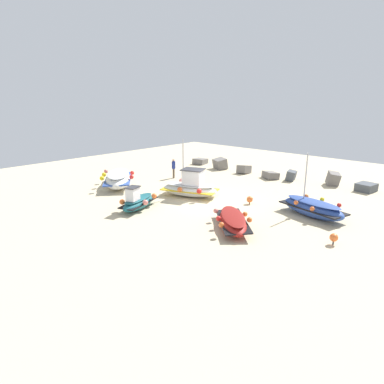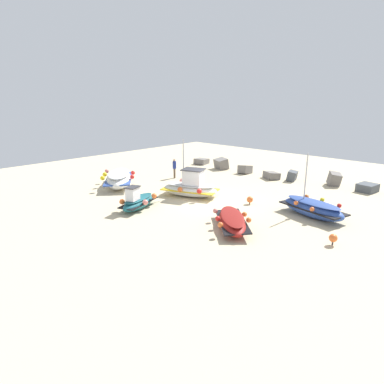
% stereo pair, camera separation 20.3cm
% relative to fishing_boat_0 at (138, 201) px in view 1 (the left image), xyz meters
% --- Properties ---
extents(ground_plane, '(45.04, 45.04, 0.00)m').
position_rel_fishing_boat_0_xyz_m(ground_plane, '(2.63, 4.43, -0.50)').
color(ground_plane, beige).
extents(fishing_boat_0, '(2.07, 3.38, 1.60)m').
position_rel_fishing_boat_0_xyz_m(fishing_boat_0, '(0.00, 0.00, 0.00)').
color(fishing_boat_0, '#1E6670').
rests_on(fishing_boat_0, ground_plane).
extents(fishing_boat_1, '(4.89, 4.51, 1.21)m').
position_rel_fishing_boat_0_xyz_m(fishing_boat_1, '(-5.60, 2.47, 0.14)').
color(fishing_boat_1, white).
rests_on(fishing_boat_1, ground_plane).
extents(fishing_boat_2, '(4.34, 2.39, 3.74)m').
position_rel_fishing_boat_0_xyz_m(fishing_boat_2, '(8.74, 6.23, 0.04)').
color(fishing_boat_2, '#2D4C9E').
rests_on(fishing_boat_2, ground_plane).
extents(fishing_boat_3, '(3.87, 3.79, 0.85)m').
position_rel_fishing_boat_0_xyz_m(fishing_boat_3, '(6.39, 1.42, -0.09)').
color(fishing_boat_3, maroon).
rests_on(fishing_boat_3, ground_plane).
extents(fishing_boat_4, '(4.43, 3.11, 4.07)m').
position_rel_fishing_boat_0_xyz_m(fishing_boat_4, '(0.46, 4.37, 0.17)').
color(fishing_boat_4, white).
rests_on(fishing_boat_4, ground_plane).
extents(person_walking, '(0.32, 0.32, 1.70)m').
position_rel_fishing_boat_0_xyz_m(person_walking, '(-4.49, 7.51, 0.48)').
color(person_walking, brown).
rests_on(person_walking, ground_plane).
extents(breakwater_rocks, '(20.49, 2.84, 1.26)m').
position_rel_fishing_boat_0_xyz_m(breakwater_rocks, '(1.68, 13.80, -0.12)').
color(breakwater_rocks, slate).
rests_on(breakwater_rocks, ground_plane).
extents(mooring_buoy_0, '(0.41, 0.41, 0.57)m').
position_rel_fishing_boat_0_xyz_m(mooring_buoy_0, '(11.26, 3.01, -0.14)').
color(mooring_buoy_0, '#3F3F42').
rests_on(mooring_buoy_0, ground_plane).
extents(mooring_buoy_1, '(0.42, 0.42, 0.53)m').
position_rel_fishing_boat_0_xyz_m(mooring_buoy_1, '(4.63, 5.71, -0.18)').
color(mooring_buoy_1, '#3F3F42').
rests_on(mooring_buoy_1, ground_plane).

